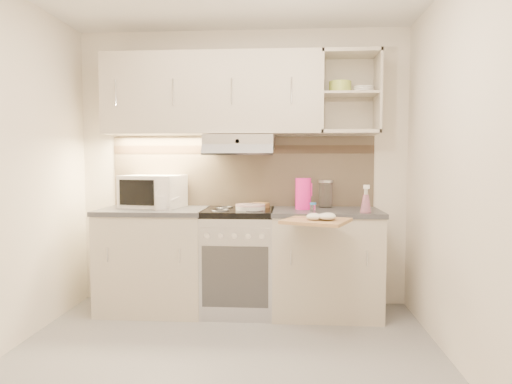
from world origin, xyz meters
TOP-DOWN VIEW (x-y plane):
  - ground at (0.00, 0.00)m, footprint 3.00×3.00m
  - room_shell at (0.00, 0.37)m, footprint 3.04×2.84m
  - base_cabinet_left at (-0.75, 1.10)m, footprint 0.90×0.60m
  - worktop_left at (-0.75, 1.10)m, footprint 0.92×0.62m
  - base_cabinet_right at (0.75, 1.10)m, footprint 0.90×0.60m
  - worktop_right at (0.75, 1.10)m, footprint 0.92×0.62m
  - electric_range at (0.00, 1.10)m, footprint 0.60×0.60m
  - microwave at (-0.79, 1.22)m, footprint 0.57×0.47m
  - watering_can at (-0.64, 1.00)m, footprint 0.21×0.13m
  - plate_stack at (0.11, 1.05)m, footprint 0.25×0.25m
  - bread_loaf at (0.18, 1.26)m, footprint 0.16×0.16m
  - pink_pitcher at (0.56, 1.13)m, footprint 0.14×0.14m
  - glass_jar at (0.76, 1.30)m, footprint 0.13×0.13m
  - spice_jar at (0.63, 0.91)m, footprint 0.05×0.05m
  - spray_bottle at (1.05, 0.88)m, footprint 0.09×0.09m
  - cutting_board at (0.63, 0.58)m, footprint 0.56×0.54m
  - dish_towel at (0.67, 0.58)m, footprint 0.25×0.23m

SIDE VIEW (x-z plane):
  - ground at x=0.00m, z-range 0.00..0.00m
  - base_cabinet_left at x=-0.75m, z-range 0.00..0.86m
  - base_cabinet_right at x=0.75m, z-range 0.00..0.86m
  - electric_range at x=0.00m, z-range 0.00..0.90m
  - cutting_board at x=0.63m, z-range 0.86..0.88m
  - worktop_left at x=-0.75m, z-range 0.86..0.90m
  - worktop_right at x=0.75m, z-range 0.86..0.90m
  - dish_towel at x=0.67m, z-range 0.88..0.95m
  - bread_loaf at x=0.18m, z-range 0.90..0.94m
  - plate_stack at x=0.11m, z-range 0.90..0.95m
  - spice_jar at x=0.63m, z-range 0.90..0.98m
  - watering_can at x=-0.64m, z-range 0.87..1.06m
  - spray_bottle at x=1.05m, z-range 0.87..1.11m
  - glass_jar at x=0.76m, z-range 0.90..1.15m
  - pink_pitcher at x=0.56m, z-range 0.90..1.17m
  - microwave at x=-0.79m, z-range 0.90..1.19m
  - room_shell at x=0.00m, z-range 0.37..2.89m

